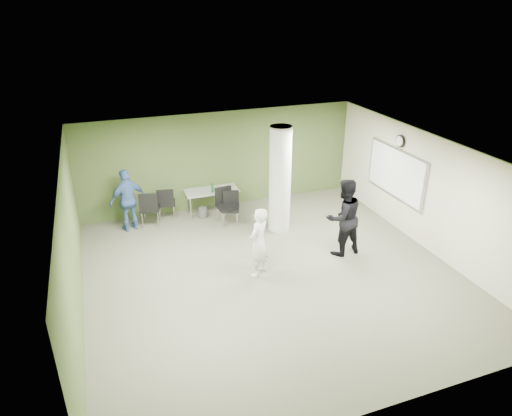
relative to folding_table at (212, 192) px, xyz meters
name	(u,v)px	position (x,y,z in m)	size (l,w,h in m)	color
floor	(272,274)	(0.42, -3.54, -0.66)	(8.00, 8.00, 0.00)	#595A47
ceiling	(274,155)	(0.42, -3.54, 2.14)	(8.00, 8.00, 0.00)	white
wall_back	(221,160)	(0.42, 0.46, 0.74)	(8.00, 0.02, 2.80)	#455C2B
wall_left	(72,250)	(-3.58, -3.54, 0.74)	(0.02, 8.00, 2.80)	#455C2B
wall_right_cream	(428,193)	(4.42, -3.54, 0.74)	(0.02, 8.00, 2.80)	beige
column	(280,180)	(1.42, -1.54, 0.74)	(0.56, 0.56, 2.80)	silver
whiteboard	(396,173)	(4.34, -2.34, 0.84)	(0.05, 2.30, 1.30)	silver
wall_clock	(400,141)	(4.34, -2.34, 1.69)	(0.06, 0.32, 0.32)	black
folding_table	(212,192)	(0.00, 0.00, 0.00)	(1.50, 0.67, 0.96)	gray
wastebasket	(203,213)	(-0.33, -0.19, -0.52)	(0.25, 0.25, 0.29)	#4C4C4C
chair_back_left	(150,206)	(-1.78, -0.26, -0.07)	(0.62, 0.62, 1.01)	black
chair_back_right	(166,201)	(-1.30, 0.02, -0.11)	(0.55, 0.55, 0.95)	black
chair_table_left	(231,205)	(0.32, -0.76, -0.13)	(0.58, 0.58, 0.91)	black
chair_table_right	(225,202)	(0.19, -0.65, -0.08)	(0.53, 0.53, 0.99)	black
woman_white	(259,242)	(0.14, -3.44, 0.14)	(0.59, 0.38, 1.60)	white
man_black	(343,217)	(2.33, -3.23, 0.29)	(0.92, 0.72, 1.90)	black
man_blue	(128,200)	(-2.30, -0.23, 0.18)	(0.99, 0.41, 1.68)	#3D5E98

